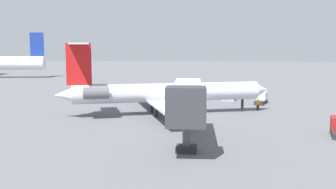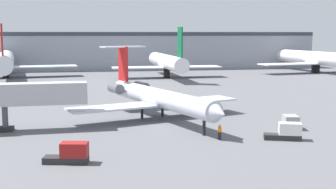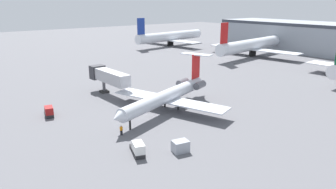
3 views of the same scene
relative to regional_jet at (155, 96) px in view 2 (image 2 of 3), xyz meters
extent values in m
cube|color=#5B5B60|center=(1.23, -5.50, -3.15)|extent=(400.00, 400.00, 0.10)
cylinder|color=silver|center=(0.35, -1.01, -0.08)|extent=(10.79, 24.99, 2.48)
cone|color=silver|center=(4.84, -13.85, -0.08)|extent=(2.95, 2.85, 2.36)
cone|color=silver|center=(-4.17, 11.93, -0.08)|extent=(2.85, 3.15, 2.11)
cube|color=silver|center=(6.12, 2.07, -1.02)|extent=(12.25, 7.93, 0.24)
cube|color=silver|center=(-6.08, -2.20, -1.02)|extent=(12.25, 7.93, 0.24)
cylinder|color=#595960|center=(-0.86, 8.95, 0.32)|extent=(2.47, 3.52, 1.50)
cylinder|color=#595960|center=(-4.90, 7.54, 0.32)|extent=(2.47, 3.52, 1.50)
cube|color=red|center=(-3.54, 10.13, 3.86)|extent=(1.28, 3.10, 5.41)
cube|color=silver|center=(-3.54, 10.13, 6.46)|extent=(7.21, 4.51, 0.20)
cylinder|color=black|center=(3.92, -11.21, -2.21)|extent=(0.36, 0.36, 1.77)
cylinder|color=black|center=(1.20, 1.41, -2.21)|extent=(0.36, 0.36, 1.77)
cylinder|color=black|center=(-1.82, 0.35, -2.21)|extent=(0.36, 0.36, 1.77)
cube|color=#ADADB2|center=(-15.69, -4.55, 1.32)|extent=(13.06, 3.16, 2.60)
cylinder|color=#4C4C51|center=(-18.92, -4.69, -1.54)|extent=(0.70, 0.70, 3.12)
cube|color=#262626|center=(-18.92, -4.69, -2.85)|extent=(1.80, 1.80, 0.50)
cube|color=black|center=(5.09, -13.52, -2.67)|extent=(0.29, 0.35, 0.85)
cube|color=orange|center=(5.09, -13.52, -1.95)|extent=(0.32, 0.44, 0.60)
sphere|color=tan|center=(5.09, -13.52, -1.53)|extent=(0.24, 0.24, 0.24)
cube|color=#262628|center=(11.89, -14.78, -2.80)|extent=(4.24, 2.59, 0.60)
cube|color=white|center=(12.65, -15.03, -1.85)|extent=(2.72, 2.09, 1.30)
cube|color=#262628|center=(-11.24, -19.86, -2.80)|extent=(4.20, 2.19, 0.60)
cube|color=maroon|center=(-10.46, -20.02, -1.85)|extent=(2.64, 1.86, 1.30)
cube|color=#999EA8|center=(15.25, -9.66, -2.26)|extent=(2.09, 2.55, 1.67)
cube|color=#8C939E|center=(1.23, 93.63, 2.93)|extent=(129.28, 23.71, 12.06)
cube|color=#333842|center=(1.23, 81.97, 8.36)|extent=(129.28, 0.60, 1.20)
cylinder|color=silver|center=(-30.08, 64.15, 1.48)|extent=(10.52, 43.98, 4.35)
cube|color=red|center=(-27.25, 44.45, 7.15)|extent=(0.86, 4.00, 7.00)
cube|color=silver|center=(-30.08, 64.15, -0.30)|extent=(37.28, 11.16, 0.30)
cube|color=black|center=(-30.08, 64.15, -1.90)|extent=(1.20, 2.80, 2.40)
cylinder|color=white|center=(11.72, 57.10, 1.15)|extent=(4.77, 34.10, 3.69)
cube|color=#0C5933|center=(12.19, 42.11, 6.49)|extent=(0.43, 4.01, 7.00)
cube|color=white|center=(11.72, 57.10, -0.30)|extent=(28.73, 6.90, 0.30)
cube|color=black|center=(11.72, 57.10, -1.90)|extent=(1.20, 2.80, 2.40)
cylinder|color=white|center=(57.94, 64.03, 1.28)|extent=(10.15, 43.03, 3.97)
cube|color=white|center=(57.94, 64.03, -0.30)|extent=(36.53, 11.16, 0.30)
cube|color=black|center=(57.94, 64.03, -1.90)|extent=(1.20, 2.80, 2.40)
camera|label=1|loc=(-53.14, -6.84, 6.06)|focal=42.68mm
camera|label=2|loc=(-9.25, -60.74, 8.54)|focal=48.60mm
camera|label=3|loc=(46.25, -35.50, 17.48)|focal=33.39mm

